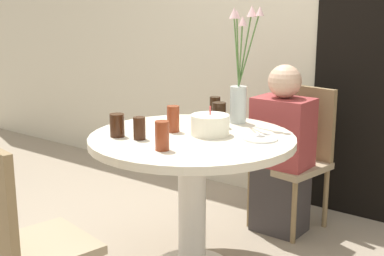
{
  "coord_description": "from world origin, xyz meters",
  "views": [
    {
      "loc": [
        1.59,
        -2.07,
        1.41
      ],
      "look_at": [
        0.0,
        0.0,
        0.79
      ],
      "focal_mm": 50.0,
      "sensor_mm": 36.0,
      "label": 1
    }
  ],
  "objects": [
    {
      "name": "wall_back",
      "position": [
        0.0,
        1.31,
        1.3
      ],
      "size": [
        8.0,
        0.05,
        2.6
      ],
      "color": "beige",
      "rests_on": "ground_plane"
    },
    {
      "name": "doorway_panel",
      "position": [
        0.52,
        1.28,
        1.02
      ],
      "size": [
        0.9,
        0.01,
        2.05
      ],
      "color": "black",
      "rests_on": "ground_plane"
    },
    {
      "name": "dining_table",
      "position": [
        0.0,
        0.0,
        0.59
      ],
      "size": [
        1.05,
        1.05,
        0.75
      ],
      "color": "beige",
      "rests_on": "ground_plane"
    },
    {
      "name": "chair_near_front",
      "position": [
        0.14,
        0.91,
        0.49
      ],
      "size": [
        0.46,
        0.46,
        0.89
      ],
      "rotation": [
        0.0,
        0.0,
        -0.15
      ],
      "color": "#9E896B",
      "rests_on": "ground_plane"
    },
    {
      "name": "chair_far_back",
      "position": [
        -0.18,
        -0.91,
        0.49
      ],
      "size": [
        0.47,
        0.47,
        0.89
      ],
      "rotation": [
        0.0,
        0.0,
        2.95
      ],
      "color": "#9E896B",
      "rests_on": "ground_plane"
    },
    {
      "name": "birthday_cake",
      "position": [
        0.06,
        0.07,
        0.8
      ],
      "size": [
        0.2,
        0.2,
        0.15
      ],
      "color": "white",
      "rests_on": "dining_table"
    },
    {
      "name": "flower_vase",
      "position": [
        0.04,
        0.38,
        0.99
      ],
      "size": [
        0.18,
        0.22,
        0.64
      ],
      "color": "silver",
      "rests_on": "dining_table"
    },
    {
      "name": "side_plate",
      "position": [
        0.31,
        0.14,
        0.75
      ],
      "size": [
        0.17,
        0.17,
        0.01
      ],
      "color": "white",
      "rests_on": "dining_table"
    },
    {
      "name": "drink_glass_0",
      "position": [
        -0.16,
        -0.21,
        0.8
      ],
      "size": [
        0.06,
        0.06,
        0.11
      ],
      "color": "#33190C",
      "rests_on": "dining_table"
    },
    {
      "name": "drink_glass_1",
      "position": [
        0.0,
        0.24,
        0.82
      ],
      "size": [
        0.07,
        0.07,
        0.13
      ],
      "color": "black",
      "rests_on": "dining_table"
    },
    {
      "name": "drink_glass_2",
      "position": [
        -0.29,
        -0.24,
        0.81
      ],
      "size": [
        0.07,
        0.07,
        0.12
      ],
      "color": "#33190C",
      "rests_on": "dining_table"
    },
    {
      "name": "drink_glass_3",
      "position": [
        -0.11,
        0.36,
        0.82
      ],
      "size": [
        0.06,
        0.06,
        0.14
      ],
      "color": "black",
      "rests_on": "dining_table"
    },
    {
      "name": "drink_glass_4",
      "position": [
        0.05,
        -0.29,
        0.82
      ],
      "size": [
        0.06,
        0.06,
        0.14
      ],
      "color": "maroon",
      "rests_on": "dining_table"
    },
    {
      "name": "drink_glass_5",
      "position": [
        -0.13,
        0.01,
        0.82
      ],
      "size": [
        0.07,
        0.07,
        0.14
      ],
      "color": "maroon",
      "rests_on": "dining_table"
    },
    {
      "name": "person_woman",
      "position": [
        0.11,
        0.76,
        0.49
      ],
      "size": [
        0.34,
        0.24,
        1.05
      ],
      "color": "#383333",
      "rests_on": "ground_plane"
    }
  ]
}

